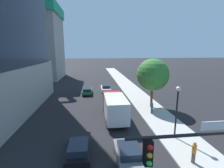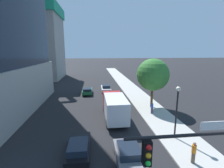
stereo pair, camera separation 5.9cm
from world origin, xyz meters
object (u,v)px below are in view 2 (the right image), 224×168
(traffic_light_pole, at_px, (206,161))
(street_tree, at_px, (153,75))
(car_black, at_px, (79,148))
(pedestrian_blue_shirt, at_px, (152,108))
(car_white, at_px, (106,88))
(box_truck, at_px, (115,106))
(car_gray, at_px, (129,157))
(car_green, at_px, (87,91))
(street_lamp, at_px, (177,104))
(pedestrian_orange_shirt, at_px, (194,152))
(construction_building, at_px, (34,39))

(traffic_light_pole, xyz_separation_m, street_tree, (4.16, 17.57, 1.02))
(car_black, relative_size, pedestrian_blue_shirt, 2.73)
(car_black, xyz_separation_m, car_white, (3.91, 21.71, 0.03))
(car_white, distance_m, box_truck, 14.65)
(car_white, bearing_deg, pedestrian_blue_shirt, -69.05)
(car_gray, xyz_separation_m, car_black, (-3.91, 1.65, -0.04))
(car_green, relative_size, car_black, 0.95)
(street_lamp, xyz_separation_m, car_black, (-9.21, -1.61, -2.91))
(car_black, xyz_separation_m, pedestrian_orange_shirt, (8.80, -2.10, 0.34))
(construction_building, bearing_deg, car_white, -43.88)
(street_lamp, relative_size, car_white, 1.10)
(car_gray, bearing_deg, car_white, 90.00)
(street_tree, distance_m, car_gray, 14.45)
(street_lamp, xyz_separation_m, pedestrian_orange_shirt, (-0.42, -3.71, -2.57))
(construction_building, bearing_deg, pedestrian_orange_shirt, -59.75)
(traffic_light_pole, relative_size, car_green, 1.35)
(construction_building, height_order, box_truck, construction_building)
(street_lamp, bearing_deg, construction_building, 122.94)
(street_lamp, distance_m, box_truck, 7.85)
(traffic_light_pole, relative_size, street_tree, 0.77)
(traffic_light_pole, relative_size, pedestrian_blue_shirt, 3.48)
(car_green, xyz_separation_m, car_black, (0.00, -19.79, -0.01))
(construction_building, height_order, pedestrian_blue_shirt, construction_building)
(construction_building, height_order, car_green, construction_building)
(pedestrian_orange_shirt, bearing_deg, car_white, 101.61)
(car_green, bearing_deg, car_black, -90.00)
(box_truck, bearing_deg, street_tree, 29.89)
(pedestrian_orange_shirt, bearing_deg, car_black, 166.58)
(traffic_light_pole, height_order, car_gray, traffic_light_pole)
(construction_building, distance_m, car_white, 30.71)
(construction_building, distance_m, pedestrian_orange_shirt, 51.62)
(car_gray, xyz_separation_m, pedestrian_orange_shirt, (4.89, -0.45, 0.30))
(car_white, bearing_deg, pedestrian_orange_shirt, -78.39)
(traffic_light_pole, height_order, car_white, traffic_light_pole)
(construction_building, height_order, street_lamp, construction_building)
(box_truck, distance_m, pedestrian_blue_shirt, 5.39)
(car_white, xyz_separation_m, pedestrian_blue_shirt, (5.27, -13.76, 0.27))
(car_black, height_order, pedestrian_blue_shirt, pedestrian_blue_shirt)
(traffic_light_pole, distance_m, box_truck, 14.36)
(street_tree, bearing_deg, car_green, 137.82)
(construction_building, bearing_deg, car_gray, -64.56)
(car_white, bearing_deg, construction_building, 136.12)
(street_tree, xyz_separation_m, pedestrian_blue_shirt, (-0.91, -2.70, -4.14))
(construction_building, bearing_deg, street_lamp, -57.06)
(box_truck, relative_size, pedestrian_blue_shirt, 4.62)
(traffic_light_pole, xyz_separation_m, pedestrian_orange_shirt, (2.87, 4.82, -3.08))
(car_green, distance_m, pedestrian_blue_shirt, 14.98)
(street_lamp, distance_m, car_gray, 6.86)
(box_truck, xyz_separation_m, pedestrian_blue_shirt, (5.27, 0.85, -0.78))
(street_lamp, relative_size, car_black, 1.15)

